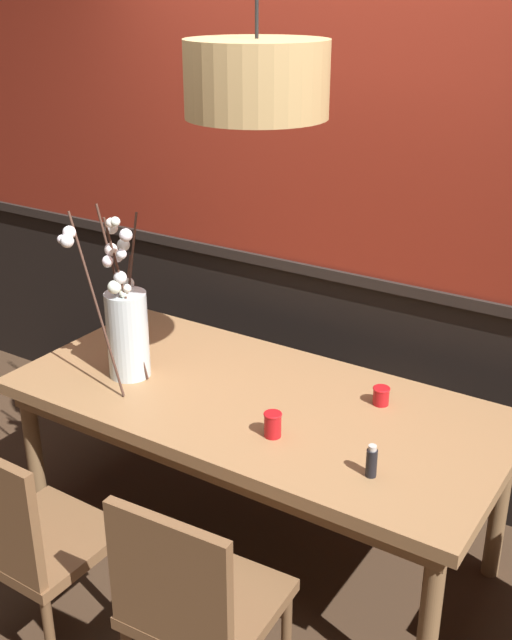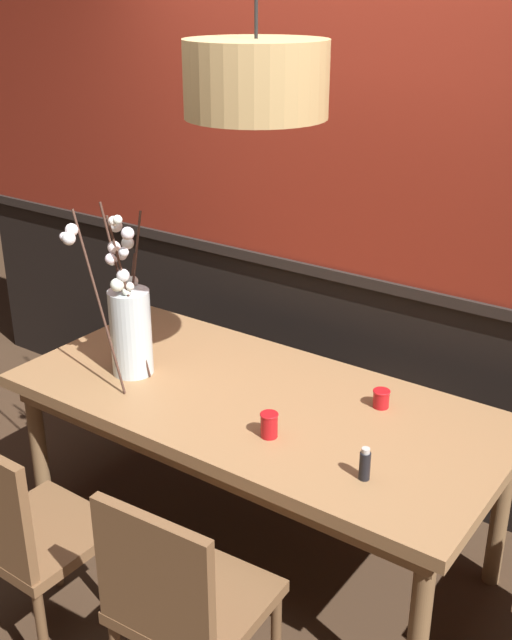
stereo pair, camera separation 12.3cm
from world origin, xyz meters
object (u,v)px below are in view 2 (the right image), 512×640
at_px(dining_table, 256,415).
at_px(candle_holder_nearer_center, 269,425).
at_px(candle_holder_nearer_edge, 381,398).
at_px(chair_near_side_right, 182,602).
at_px(condiment_bottle, 365,465).
at_px(pendant_lamp, 256,79).
at_px(vase_with_blossoms, 129,326).
at_px(chair_far_side_right, 418,379).
at_px(chair_near_side_left, 23,531).

xyz_separation_m(dining_table, candle_holder_nearer_center, (0.21, -0.21, 0.13)).
height_order(dining_table, candle_holder_nearer_edge, candle_holder_nearer_edge).
height_order(dining_table, chair_near_side_right, chair_near_side_right).
bearing_deg(condiment_bottle, candle_holder_nearer_center, 175.05).
bearing_deg(pendant_lamp, candle_holder_nearer_edge, 31.83).
xyz_separation_m(chair_near_side_right, condiment_bottle, (0.29, 0.62, 0.27)).
relative_size(chair_near_side_right, candle_holder_nearer_center, 9.57).
bearing_deg(vase_with_blossoms, pendant_lamp, 8.67).
relative_size(chair_far_side_right, condiment_bottle, 8.00).
xyz_separation_m(candle_holder_nearer_center, candle_holder_nearer_edge, (0.24, 0.43, -0.01)).
bearing_deg(chair_near_side_left, dining_table, 69.67).
distance_m(chair_near_side_left, candle_holder_nearer_center, 0.94).
bearing_deg(condiment_bottle, candle_holder_nearer_edge, 110.56).
height_order(chair_near_side_left, candle_holder_nearer_center, chair_near_side_left).
relative_size(chair_near_side_right, pendant_lamp, 0.97).
bearing_deg(chair_near_side_left, candle_holder_nearer_center, 52.30).
xyz_separation_m(chair_near_side_right, pendant_lamp, (-0.30, 0.83, 1.45)).
xyz_separation_m(dining_table, pendant_lamp, (0.03, -0.04, 1.32)).
relative_size(vase_with_blossoms, candle_holder_nearer_center, 7.76).
relative_size(dining_table, chair_far_side_right, 2.11).
bearing_deg(chair_near_side_right, chair_near_side_left, -175.17).
xyz_separation_m(chair_near_side_right, candle_holder_nearer_edge, (0.11, 1.08, 0.26)).
distance_m(dining_table, chair_far_side_right, 0.95).
bearing_deg(pendant_lamp, candle_holder_nearer_center, -43.79).
bearing_deg(chair_near_side_right, candle_holder_nearer_center, 100.72).
relative_size(candle_holder_nearer_edge, pendant_lamp, 0.08).
bearing_deg(condiment_bottle, dining_table, 158.31).
xyz_separation_m(chair_near_side_left, chair_near_side_right, (0.67, 0.06, 0.00)).
bearing_deg(dining_table, chair_far_side_right, 70.49).
distance_m(chair_near_side_left, pendant_lamp, 1.74).
bearing_deg(candle_holder_nearer_center, chair_far_side_right, 84.44).
bearing_deg(vase_with_blossoms, candle_holder_nearer_center, -6.26).
bearing_deg(dining_table, candle_holder_nearer_edge, 26.62).
bearing_deg(candle_holder_nearer_center, vase_with_blossoms, 173.74).
xyz_separation_m(vase_with_blossoms, condiment_bottle, (1.18, -0.12, -0.16)).
bearing_deg(chair_far_side_right, condiment_bottle, -75.00).
distance_m(dining_table, candle_holder_nearer_center, 0.32).
height_order(vase_with_blossoms, candle_holder_nearer_edge, vase_with_blossoms).
bearing_deg(chair_far_side_right, chair_near_side_left, -109.93).
distance_m(dining_table, chair_near_side_right, 0.93).
xyz_separation_m(chair_near_side_right, candle_holder_nearer_center, (-0.12, 0.65, 0.27)).
height_order(candle_holder_nearer_center, condiment_bottle, condiment_bottle).
bearing_deg(chair_far_side_right, dining_table, -109.51).
height_order(chair_near_side_right, vase_with_blossoms, vase_with_blossoms).
bearing_deg(dining_table, vase_with_blossoms, -167.32).
bearing_deg(candle_holder_nearer_edge, chair_near_side_left, -124.46).
bearing_deg(chair_near_side_left, condiment_bottle, 35.09).
bearing_deg(vase_with_blossoms, chair_near_side_left, -74.52).
distance_m(dining_table, vase_with_blossoms, 0.65).
xyz_separation_m(dining_table, chair_near_side_right, (0.33, -0.86, -0.14)).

